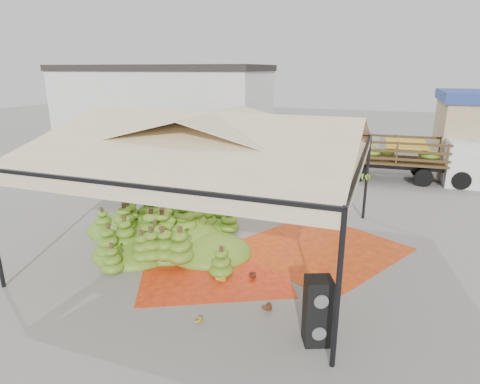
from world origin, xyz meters
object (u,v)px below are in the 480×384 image
(truck_left, at_px, (231,141))
(truck_right, at_px, (418,155))
(speaker_stack, at_px, (317,311))
(banana_heap, at_px, (166,222))
(vendor, at_px, (274,179))

(truck_left, height_order, truck_right, truck_left)
(speaker_stack, xyz_separation_m, truck_right, (2.38, 13.53, 0.59))
(banana_heap, distance_m, vendor, 5.33)
(speaker_stack, relative_size, truck_right, 0.23)
(banana_heap, height_order, vendor, vendor)
(speaker_stack, height_order, truck_right, truck_right)
(banana_heap, xyz_separation_m, truck_left, (-1.41, 9.15, 0.90))
(truck_left, relative_size, truck_right, 1.26)
(truck_left, xyz_separation_m, truck_right, (8.98, 1.16, -0.28))
(vendor, bearing_deg, truck_left, -34.98)
(vendor, bearing_deg, truck_right, -119.79)
(truck_left, bearing_deg, speaker_stack, -84.25)
(speaker_stack, bearing_deg, vendor, 88.29)
(vendor, xyz_separation_m, truck_left, (-3.48, 4.25, 0.61))
(banana_heap, height_order, truck_right, truck_right)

